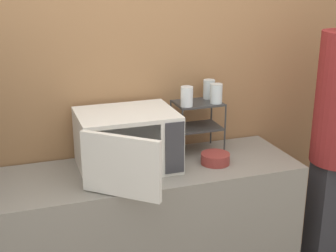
# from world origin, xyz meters

# --- Properties ---
(wall_back) EXTENTS (8.00, 0.06, 2.60)m
(wall_back) POSITION_xyz_m (0.00, 0.60, 1.30)
(wall_back) COLOR #9E7047
(wall_back) RESTS_ON ground_plane
(counter) EXTENTS (1.69, 0.56, 0.91)m
(counter) POSITION_xyz_m (0.00, 0.28, 0.46)
(counter) COLOR gray
(counter) RESTS_ON ground_plane
(microwave) EXTENTS (0.54, 0.68, 0.32)m
(microwave) POSITION_xyz_m (-0.10, 0.31, 1.07)
(microwave) COLOR silver
(microwave) RESTS_ON counter
(dish_rack) EXTENTS (0.27, 0.20, 0.30)m
(dish_rack) POSITION_xyz_m (0.36, 0.43, 1.13)
(dish_rack) COLOR #333333
(dish_rack) RESTS_ON counter
(glass_front_left) EXTENTS (0.07, 0.07, 0.11)m
(glass_front_left) POSITION_xyz_m (0.27, 0.37, 1.27)
(glass_front_left) COLOR silver
(glass_front_left) RESTS_ON dish_rack
(glass_back_right) EXTENTS (0.07, 0.07, 0.11)m
(glass_back_right) POSITION_xyz_m (0.45, 0.49, 1.27)
(glass_back_right) COLOR silver
(glass_back_right) RESTS_ON dish_rack
(glass_front_right) EXTENTS (0.07, 0.07, 0.11)m
(glass_front_right) POSITION_xyz_m (0.45, 0.38, 1.27)
(glass_front_right) COLOR silver
(glass_front_right) RESTS_ON dish_rack
(bowl) EXTENTS (0.16, 0.16, 0.06)m
(bowl) POSITION_xyz_m (0.38, 0.22, 0.94)
(bowl) COLOR maroon
(bowl) RESTS_ON counter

